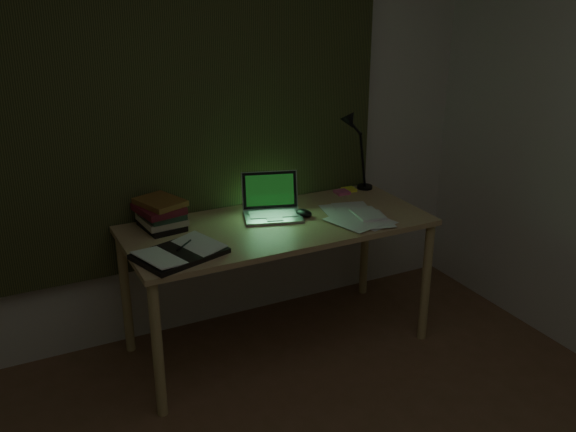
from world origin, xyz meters
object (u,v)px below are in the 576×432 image
laptop (273,198)px  loose_papers (358,215)px  open_textbook (180,253)px  book_stack (160,213)px  desk (278,285)px  desk_lamp (366,149)px

laptop → loose_papers: size_ratio=1.06×
open_textbook → book_stack: bearing=69.0°
desk → loose_papers: (0.43, -0.11, 0.38)m
open_textbook → loose_papers: bearing=-14.7°
open_textbook → loose_papers: 1.03m
desk_lamp → laptop: bearing=-170.2°
open_textbook → book_stack: 0.39m
desk → book_stack: book_stack is taller
desk → open_textbook: 0.73m
open_textbook → loose_papers: size_ratio=1.19×
desk → desk_lamp: 1.00m
loose_papers → laptop: bearing=155.2°
open_textbook → laptop: bearing=4.7°
desk_lamp → open_textbook: bearing=-167.0°
book_stack → desk_lamp: bearing=3.1°
laptop → book_stack: bearing=-175.4°
book_stack → loose_papers: size_ratio=0.74×
laptop → open_textbook: laptop is taller
book_stack → desk_lamp: (1.30, 0.07, 0.17)m
loose_papers → open_textbook: bearing=-176.8°
desk → laptop: 0.49m
loose_papers → desk_lamp: bearing=53.1°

